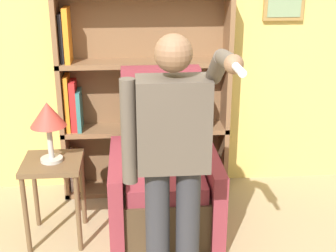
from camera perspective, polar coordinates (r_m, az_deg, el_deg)
wall_back at (r=4.06m, az=-1.67°, el=11.34°), size 8.00×0.11×2.80m
bookcase at (r=4.03m, az=-4.09°, el=3.52°), size 1.44×0.28×1.77m
armchair at (r=3.65m, az=-0.56°, el=-6.86°), size 0.81×0.85×1.21m
person_standing at (r=2.73m, az=0.60°, el=-3.52°), size 0.57×0.78×1.64m
side_table at (r=3.52m, az=-13.80°, el=-5.96°), size 0.42×0.42×0.64m
table_lamp at (r=3.35m, az=-14.44°, el=1.00°), size 0.25×0.25×0.44m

